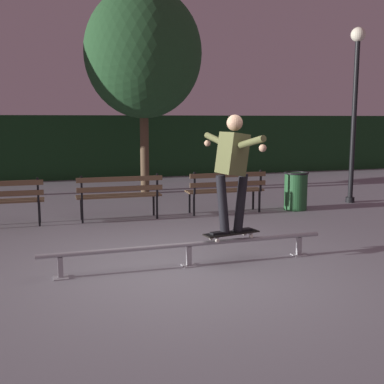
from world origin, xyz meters
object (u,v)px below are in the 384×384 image
(park_bench_right_center, at_px, (226,187))
(lamp_post_right, at_px, (355,93))
(grind_rail, at_px, (189,248))
(trash_can, at_px, (296,190))
(skateboarder, at_px, (232,164))
(park_bench_left_center, at_px, (120,192))
(skateboard, at_px, (231,233))
(tree_behind_benches, at_px, (143,54))

(park_bench_right_center, xyz_separation_m, lamp_post_right, (3.22, 0.35, 1.94))
(grind_rail, xyz_separation_m, trash_can, (3.34, 3.10, 0.17))
(lamp_post_right, distance_m, trash_can, 2.69)
(skateboarder, relative_size, park_bench_left_center, 0.97)
(skateboard, distance_m, trash_can, 4.14)
(skateboarder, bearing_deg, grind_rail, -179.95)
(skateboard, height_order, park_bench_left_center, park_bench_left_center)
(skateboarder, height_order, lamp_post_right, lamp_post_right)
(tree_behind_benches, bearing_deg, skateboarder, -91.68)
(park_bench_right_center, height_order, lamp_post_right, lamp_post_right)
(skateboarder, relative_size, lamp_post_right, 0.40)
(grind_rail, height_order, park_bench_right_center, park_bench_right_center)
(grind_rail, height_order, skateboarder, skateboarder)
(trash_can, bearing_deg, lamp_post_right, 14.07)
(tree_behind_benches, bearing_deg, grind_rail, -97.06)
(trash_can, bearing_deg, grind_rail, -137.06)
(trash_can, bearing_deg, park_bench_left_center, 178.98)
(skateboarder, height_order, park_bench_right_center, skateboarder)
(skateboard, height_order, tree_behind_benches, tree_behind_benches)
(park_bench_right_center, bearing_deg, skateboarder, -110.46)
(park_bench_right_center, bearing_deg, tree_behind_benches, 107.59)
(skateboard, xyz_separation_m, park_bench_right_center, (1.19, 3.17, 0.15))
(skateboarder, relative_size, park_bench_right_center, 0.97)
(park_bench_left_center, bearing_deg, lamp_post_right, 3.72)
(tree_behind_benches, distance_m, lamp_post_right, 5.16)
(grind_rail, relative_size, trash_can, 4.78)
(park_bench_right_center, height_order, trash_can, park_bench_right_center)
(skateboarder, xyz_separation_m, park_bench_left_center, (-0.98, 3.17, -0.79))
(park_bench_right_center, bearing_deg, skateboard, -110.51)
(grind_rail, xyz_separation_m, skateboard, (0.59, 0.00, 0.15))
(park_bench_left_center, relative_size, trash_can, 2.01)
(tree_behind_benches, relative_size, lamp_post_right, 1.32)
(lamp_post_right, relative_size, trash_can, 4.88)
(park_bench_right_center, bearing_deg, grind_rail, -119.31)
(grind_rail, xyz_separation_m, park_bench_right_center, (1.78, 3.17, 0.29))
(tree_behind_benches, bearing_deg, park_bench_left_center, -110.36)
(tree_behind_benches, relative_size, trash_can, 6.41)
(park_bench_left_center, height_order, park_bench_right_center, same)
(grind_rail, bearing_deg, park_bench_right_center, 60.69)
(park_bench_left_center, distance_m, trash_can, 3.72)
(park_bench_right_center, bearing_deg, park_bench_left_center, 180.00)
(skateboard, relative_size, trash_can, 1.00)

